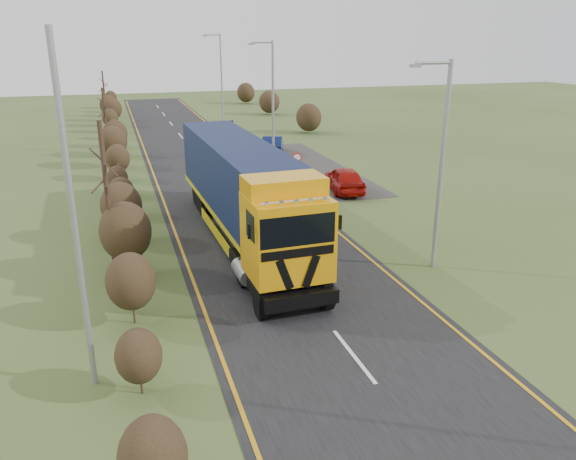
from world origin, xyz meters
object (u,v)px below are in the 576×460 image
Objects in this scene: streetlight_near at (440,159)px; lorry at (243,188)px; car_blue_sedan at (273,145)px; car_red_hatchback at (344,179)px; speed_sign at (297,163)px.

lorry is at bearing 141.90° from streetlight_near.
lorry is 20.21m from car_blue_sedan.
lorry is 10.40m from car_red_hatchback.
car_blue_sedan is 1.99× the size of speed_sign.
lorry is at bearing -122.11° from speed_sign.
car_blue_sedan is (-0.96, 12.23, -0.03)m from car_red_hatchback.
streetlight_near is at bearing 108.21° from car_blue_sedan.
car_red_hatchback is at bearing -34.85° from speed_sign.
streetlight_near reaches higher than car_blue_sedan.
car_red_hatchback is 12.47m from streetlight_near.
lorry is at bearing 89.10° from car_blue_sedan.
car_red_hatchback is 12.27m from car_blue_sedan.
streetlight_near is at bearing -84.72° from speed_sign.
streetlight_near reaches higher than car_red_hatchback.
streetlight_near is (-1.18, -11.86, 3.68)m from car_red_hatchback.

